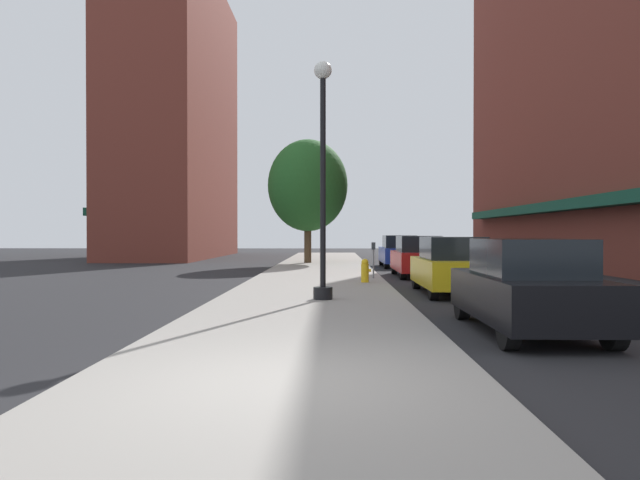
# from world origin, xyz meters

# --- Properties ---
(ground_plane) EXTENTS (90.00, 90.00, 0.00)m
(ground_plane) POSITION_xyz_m (4.00, 18.00, 0.00)
(ground_plane) COLOR #232326
(sidewalk_slab) EXTENTS (4.80, 50.00, 0.12)m
(sidewalk_slab) POSITION_xyz_m (0.00, 19.00, 0.06)
(sidewalk_slab) COLOR gray
(sidewalk_slab) RESTS_ON ground
(building_right_brick) EXTENTS (6.80, 40.00, 21.44)m
(building_right_brick) POSITION_xyz_m (14.99, 22.00, 10.70)
(building_right_brick) COLOR brown
(building_right_brick) RESTS_ON ground
(building_far_background) EXTENTS (6.80, 18.00, 20.53)m
(building_far_background) POSITION_xyz_m (-11.01, 37.00, 10.24)
(building_far_background) COLOR brown
(building_far_background) RESTS_ON ground
(lamppost) EXTENTS (0.48, 0.48, 5.90)m
(lamppost) POSITION_xyz_m (0.33, 8.15, 3.20)
(lamppost) COLOR black
(lamppost) RESTS_ON sidewalk_slab
(fire_hydrant) EXTENTS (0.33, 0.26, 0.79)m
(fire_hydrant) POSITION_xyz_m (1.65, 13.28, 0.52)
(fire_hydrant) COLOR gold
(fire_hydrant) RESTS_ON sidewalk_slab
(parking_meter_near) EXTENTS (0.14, 0.09, 1.31)m
(parking_meter_near) POSITION_xyz_m (2.05, 15.09, 0.95)
(parking_meter_near) COLOR slate
(parking_meter_near) RESTS_ON sidewalk_slab
(tree_near) EXTENTS (4.47, 4.47, 6.90)m
(tree_near) POSITION_xyz_m (-0.86, 26.56, 4.44)
(tree_near) COLOR #4C3823
(tree_near) RESTS_ON sidewalk_slab
(car_black) EXTENTS (1.80, 4.30, 1.66)m
(car_black) POSITION_xyz_m (4.00, 3.96, 0.81)
(car_black) COLOR black
(car_black) RESTS_ON ground
(car_yellow) EXTENTS (1.80, 4.30, 1.66)m
(car_yellow) POSITION_xyz_m (4.00, 10.63, 0.81)
(car_yellow) COLOR black
(car_yellow) RESTS_ON ground
(car_red) EXTENTS (1.80, 4.30, 1.66)m
(car_red) POSITION_xyz_m (4.00, 17.46, 0.81)
(car_red) COLOR black
(car_red) RESTS_ON ground
(car_blue) EXTENTS (1.80, 4.30, 1.66)m
(car_blue) POSITION_xyz_m (4.00, 24.37, 0.81)
(car_blue) COLOR black
(car_blue) RESTS_ON ground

